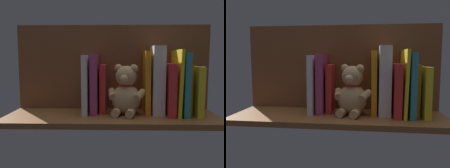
# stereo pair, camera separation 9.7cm
# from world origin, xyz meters

# --- Properties ---
(ground_plane) EXTENTS (0.88, 0.29, 0.02)m
(ground_plane) POSITION_xyz_m (0.00, 0.00, -0.01)
(ground_plane) COLOR brown
(shelf_back_panel) EXTENTS (0.88, 0.02, 0.38)m
(shelf_back_panel) POSITION_xyz_m (0.00, -0.12, 0.19)
(shelf_back_panel) COLOR brown
(shelf_back_panel) RESTS_ON ground_plane
(book_0) EXTENTS (0.03, 0.18, 0.20)m
(book_0) POSITION_xyz_m (-0.35, -0.02, 0.10)
(book_0) COLOR yellow
(book_0) RESTS_ON ground_plane
(book_1) EXTENTS (0.01, 0.14, 0.21)m
(book_1) POSITION_xyz_m (-0.32, -0.04, 0.10)
(book_1) COLOR orange
(book_1) RESTS_ON ground_plane
(book_2) EXTENTS (0.02, 0.18, 0.26)m
(book_2) POSITION_xyz_m (-0.29, -0.02, 0.13)
(book_2) COLOR teal
(book_2) RESTS_ON ground_plane
(book_3) EXTENTS (0.02, 0.19, 0.27)m
(book_3) POSITION_xyz_m (-0.27, -0.02, 0.13)
(book_3) COLOR yellow
(book_3) RESTS_ON ground_plane
(book_4) EXTENTS (0.03, 0.18, 0.21)m
(book_4) POSITION_xyz_m (-0.24, -0.02, 0.11)
(book_4) COLOR red
(book_4) RESTS_ON ground_plane
(dictionary_thick_white) EXTENTS (0.05, 0.14, 0.29)m
(dictionary_thick_white) POSITION_xyz_m (-0.19, -0.04, 0.14)
(dictionary_thick_white) COLOR silver
(dictionary_thick_white) RESTS_ON ground_plane
(book_5) EXTENTS (0.02, 0.13, 0.27)m
(book_5) POSITION_xyz_m (-0.15, -0.05, 0.13)
(book_5) COLOR orange
(book_5) RESTS_ON ground_plane
(teddy_bear) EXTENTS (0.17, 0.15, 0.21)m
(teddy_bear) POSITION_xyz_m (-0.06, -0.01, 0.09)
(teddy_bear) COLOR tan
(teddy_bear) RESTS_ON ground_plane
(book_6) EXTENTS (0.02, 0.12, 0.21)m
(book_6) POSITION_xyz_m (0.04, -0.05, 0.10)
(book_6) COLOR red
(book_6) RESTS_ON ground_plane
(book_7) EXTENTS (0.03, 0.14, 0.25)m
(book_7) POSITION_xyz_m (0.08, -0.04, 0.13)
(book_7) COLOR #B23F72
(book_7) RESTS_ON ground_plane
(book_8) EXTENTS (0.02, 0.16, 0.25)m
(book_8) POSITION_xyz_m (0.11, -0.03, 0.12)
(book_8) COLOR silver
(book_8) RESTS_ON ground_plane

